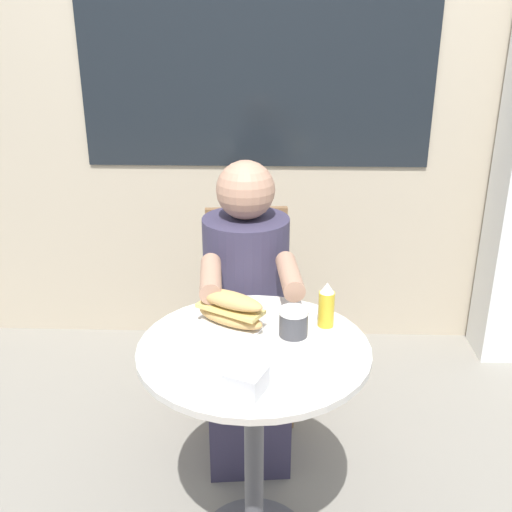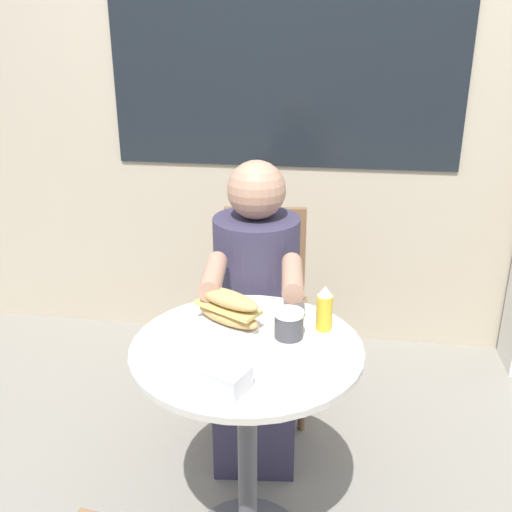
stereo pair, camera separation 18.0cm
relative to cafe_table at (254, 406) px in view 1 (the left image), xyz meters
name	(u,v)px [view 1 (the left image)]	position (x,y,z in m)	size (l,w,h in m)	color
storefront_wall	(265,66)	(0.00, 1.46, 0.86)	(8.00, 0.09, 2.80)	#B7A88E
cafe_table	(254,406)	(0.00, 0.00, 0.00)	(0.67, 0.67, 0.75)	beige
diner_chair	(248,291)	(-0.06, 0.85, -0.02)	(0.42, 0.42, 0.87)	brown
seated_diner	(247,332)	(-0.04, 0.51, -0.03)	(0.36, 0.58, 1.16)	#38334C
sandwich_on_plate	(230,311)	(-0.07, 0.11, 0.26)	(0.23, 0.20, 0.11)	white
drink_cup	(294,322)	(0.11, 0.07, 0.25)	(0.09, 0.09, 0.08)	#424247
napkin_box	(246,381)	(-0.01, -0.22, 0.24)	(0.12, 0.12, 0.06)	silver
condiment_bottle	(326,305)	(0.21, 0.13, 0.27)	(0.05, 0.05, 0.14)	gold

